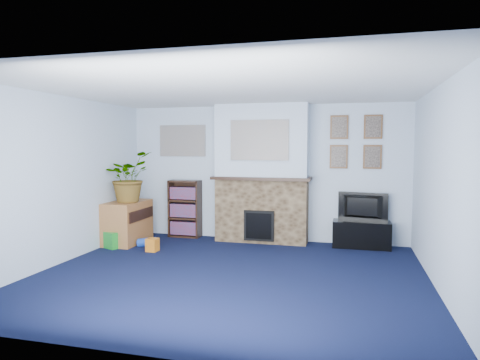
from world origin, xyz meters
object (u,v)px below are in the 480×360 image
(bookshelf, at_px, (185,210))
(sideboard, at_px, (128,223))
(tv_stand, at_px, (361,234))
(television, at_px, (362,207))

(bookshelf, relative_size, sideboard, 1.13)
(sideboard, bearing_deg, bookshelf, 43.19)
(tv_stand, relative_size, television, 1.14)
(sideboard, bearing_deg, television, 9.74)
(tv_stand, bearing_deg, sideboard, -170.55)
(bookshelf, height_order, sideboard, bookshelf)
(bookshelf, bearing_deg, television, -1.03)
(television, bearing_deg, bookshelf, 9.88)
(tv_stand, height_order, sideboard, sideboard)
(tv_stand, height_order, bookshelf, bookshelf)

